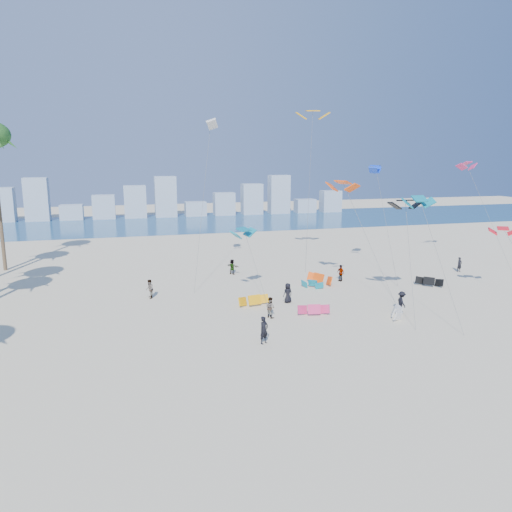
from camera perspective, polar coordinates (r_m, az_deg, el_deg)
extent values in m
plane|color=beige|center=(25.42, 3.08, -17.53)|extent=(220.00, 220.00, 0.00)
plane|color=navy|center=(94.15, -10.79, 3.81)|extent=(220.00, 220.00, 0.00)
imported|color=black|center=(33.01, 0.94, -8.67)|extent=(0.82, 0.73, 1.89)
imported|color=gray|center=(38.19, 1.68, -6.02)|extent=(0.91, 0.99, 1.65)
imported|color=black|center=(42.02, 3.75, -4.34)|extent=(0.96, 0.76, 1.73)
imported|color=gray|center=(49.86, 9.87, -1.97)|extent=(0.69, 1.06, 1.68)
imported|color=black|center=(41.11, 16.68, -5.17)|extent=(0.77, 1.19, 1.73)
imported|color=gray|center=(52.06, -2.81, -1.27)|extent=(1.32, 1.47, 1.63)
imported|color=black|center=(57.54, 22.73, -0.93)|extent=(0.64, 0.47, 1.62)
imported|color=gray|center=(44.19, -12.35, -3.81)|extent=(0.67, 0.85, 1.70)
cylinder|color=#595959|center=(41.32, 0.01, -1.41)|extent=(1.29, 3.53, 6.18)
cylinder|color=#595959|center=(43.68, 13.06, 1.63)|extent=(2.88, 5.25, 10.11)
cylinder|color=#595959|center=(38.75, 17.61, -0.71)|extent=(1.54, 4.81, 8.98)
cylinder|color=#595959|center=(46.56, -6.26, 6.01)|extent=(2.76, 4.96, 15.82)
cylinder|color=#595959|center=(50.54, 15.01, 3.62)|extent=(0.29, 5.11, 11.46)
cylinder|color=#595959|center=(53.16, 6.23, 7.41)|extent=(1.30, 2.10, 17.15)
cylinder|color=#595959|center=(61.56, 25.53, 4.32)|extent=(2.56, 5.74, 11.62)
cylinder|color=#595959|center=(38.55, 20.82, -0.85)|extent=(0.46, 5.83, 9.16)
cube|color=#9EADBF|center=(105.89, -27.55, 5.34)|extent=(4.40, 3.00, 6.60)
cube|color=#9EADBF|center=(104.67, -24.27, 6.07)|extent=(4.40, 3.00, 8.40)
cube|color=#9EADBF|center=(104.13, -20.78, 4.82)|extent=(4.40, 3.00, 3.00)
cube|color=#9EADBF|center=(103.62, -17.39, 5.51)|extent=(4.40, 3.00, 4.80)
cube|color=#9EADBF|center=(103.49, -13.97, 6.19)|extent=(4.40, 3.00, 6.60)
cube|color=#9EADBF|center=(103.74, -10.55, 6.85)|extent=(4.40, 3.00, 8.40)
cube|color=#9EADBF|center=(104.67, -7.10, 5.51)|extent=(4.40, 3.00, 3.00)
cube|color=#9EADBF|center=(105.63, -3.76, 6.12)|extent=(4.40, 3.00, 4.80)
cube|color=#9EADBF|center=(106.95, -0.49, 6.69)|extent=(4.40, 3.00, 6.60)
cube|color=#9EADBF|center=(108.61, 2.70, 7.23)|extent=(4.40, 3.00, 8.40)
cube|color=#9EADBF|center=(110.90, 5.75, 5.87)|extent=(4.40, 3.00, 3.00)
cube|color=#9EADBF|center=(113.17, 8.71, 6.37)|extent=(4.40, 3.00, 4.80)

